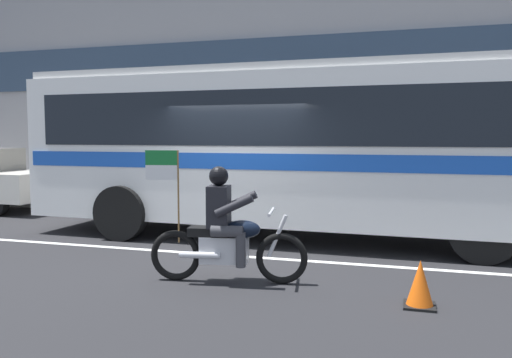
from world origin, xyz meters
TOP-DOWN VIEW (x-y plane):
  - ground_plane at (0.00, 0.00)m, footprint 60.00×60.00m
  - sidewalk_curb at (0.00, 5.10)m, footprint 28.00×3.80m
  - lane_center_stripe at (0.00, -0.60)m, footprint 26.60×0.14m
  - office_building_facade at (0.00, 7.39)m, footprint 28.00×0.89m
  - transit_bus at (1.04, 1.19)m, footprint 10.83×2.88m
  - motorcycle_with_rider at (0.56, -2.05)m, footprint 2.17×0.72m
  - traffic_cone at (3.04, -2.39)m, footprint 0.36×0.36m

SIDE VIEW (x-z plane):
  - ground_plane at x=0.00m, z-range 0.00..0.00m
  - lane_center_stripe at x=0.00m, z-range 0.00..0.01m
  - sidewalk_curb at x=0.00m, z-range 0.00..0.15m
  - traffic_cone at x=3.04m, z-range -0.02..0.53m
  - motorcycle_with_rider at x=0.56m, z-range -0.22..1.55m
  - transit_bus at x=1.04m, z-range 0.27..3.49m
  - office_building_facade at x=0.00m, z-range 0.01..12.17m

